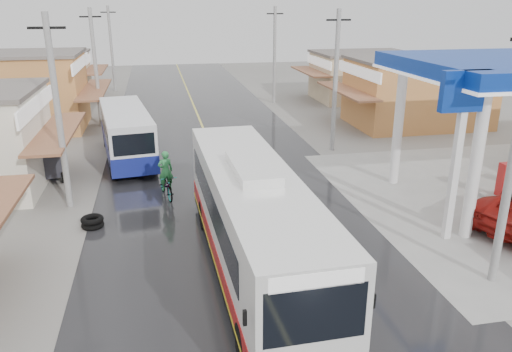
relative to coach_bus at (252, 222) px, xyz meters
The scene contains 11 objects.
ground 2.70m from the coach_bus, 80.19° to the right, with size 120.00×120.00×0.00m, color slate.
road 13.16m from the coach_bus, 88.50° to the left, with size 12.00×90.00×0.02m, color black.
centre_line 13.15m from the coach_bus, 88.50° to the left, with size 0.15×90.00×0.01m, color #D8CC4C.
shopfronts_right 18.42m from the coach_bus, 33.17° to the left, with size 11.00×44.00×4.80m, color silver, non-canonical shape.
utility_poles_left 15.63m from the coach_bus, 115.39° to the left, with size 1.60×50.00×8.00m, color gray, non-canonical shape.
utility_poles_right 15.06m from the coach_bus, 60.60° to the left, with size 1.60×36.00×8.00m, color gray, non-canonical shape.
coach_bus is the anchor object (origin of this frame).
second_bus 14.16m from the coach_bus, 108.34° to the left, with size 3.41×8.70×2.81m.
cyclist 7.77m from the coach_bus, 109.13° to the left, with size 1.14×2.16×2.22m.
tricycle_near 13.69m from the coach_bus, 126.84° to the left, with size 1.80×2.22×1.66m.
tyre_stack 7.33m from the coach_bus, 139.89° to the left, with size 0.88×0.88×0.45m.
Camera 1 is at (-3.04, -12.08, 8.35)m, focal length 35.00 mm.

